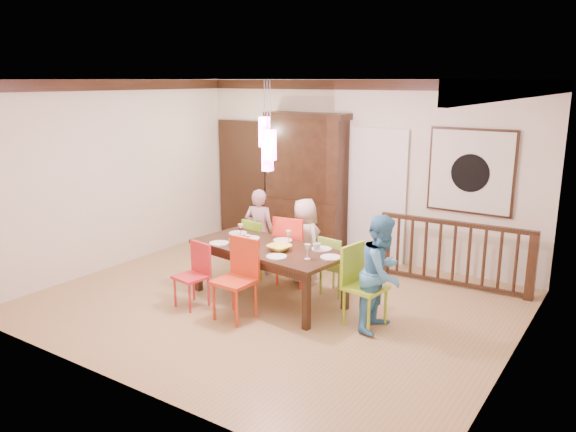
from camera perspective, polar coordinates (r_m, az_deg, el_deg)
The scene contains 37 objects.
floor at distance 7.59m, azimuth -1.55°, elevation -8.77°, with size 6.00×6.00×0.00m, color #A2804E.
ceiling at distance 7.01m, azimuth -1.70°, elevation 13.69°, with size 6.00×6.00×0.00m, color white.
wall_back at distance 9.28m, azimuth 7.32°, elevation 4.60°, with size 6.00×6.00×0.00m, color beige.
wall_left at distance 9.20m, azimuth -17.13°, elevation 4.01°, with size 5.00×5.00×0.00m, color beige.
wall_right at distance 6.00m, azimuth 22.51°, elevation -1.35°, with size 5.00×5.00×0.00m, color beige.
crown_molding at distance 7.01m, azimuth -1.70°, elevation 13.04°, with size 6.00×5.00×0.16m, color black, non-canonical shape.
panel_door at distance 10.58m, azimuth -4.61°, elevation 3.58°, with size 1.04×0.07×2.24m, color black.
white_doorway at distance 9.18m, azimuth 9.11°, elevation 1.89°, with size 0.97×0.05×2.22m, color silver.
painting at distance 8.59m, azimuth 18.07°, elevation 4.31°, with size 1.25×0.06×1.25m.
pendant_cluster at distance 7.17m, azimuth -2.10°, elevation 7.34°, with size 0.27×0.21×1.14m.
dining_table at distance 7.47m, azimuth -2.00°, elevation -3.71°, with size 2.21×1.21×0.75m.
chair_far_left at distance 8.46m, azimuth -2.81°, elevation -2.79°, with size 0.45×0.45×0.88m.
chair_far_mid at distance 8.10m, azimuth 0.64°, elevation -2.92°, with size 0.52×0.52×1.02m.
chair_far_right at distance 7.74m, azimuth 4.96°, elevation -4.58°, with size 0.42×0.42×0.83m.
chair_near_left at distance 7.40m, azimuth -9.84°, elevation -5.58°, with size 0.43×0.43×0.84m.
chair_near_mid at distance 6.93m, azimuth -5.47°, elevation -5.96°, with size 0.47×0.47×1.00m.
chair_end_right at distance 6.80m, azimuth 7.89°, elevation -6.56°, with size 0.51×0.51×0.98m.
china_hutch at distance 9.58m, azimuth 1.89°, elevation 3.39°, with size 1.50×0.46×2.37m.
balustrade at distance 8.35m, azimuth 16.51°, elevation -3.58°, with size 2.20×0.19×0.96m.
person_far_left at distance 8.52m, azimuth -2.91°, elevation -1.60°, with size 0.48×0.31×1.31m, color #DAA6B1.
person_far_mid at distance 8.10m, azimuth 1.71°, elevation -2.60°, with size 0.61×0.40×1.26m, color #C2B092.
person_end_right at distance 6.69m, azimuth 9.54°, elevation -5.73°, with size 0.68×0.53×1.40m, color #4692C6.
serving_bowl at distance 7.26m, azimuth -0.87°, elevation -3.24°, with size 0.29×0.29×0.07m, color yellow.
small_bowl at distance 7.63m, azimuth -3.68°, elevation -2.44°, with size 0.22×0.22×0.07m, color white.
cup_left at distance 7.52m, azimuth -5.54°, elevation -2.58°, with size 0.13×0.13×0.10m, color silver.
cup_right at distance 7.25m, azimuth 2.92°, elevation -3.17°, with size 0.11×0.11×0.10m, color silver.
plate_far_left at distance 8.08m, azimuth -5.11°, elevation -1.74°, with size 0.26×0.26×0.01m, color white.
plate_far_mid at distance 7.69m, azimuth -0.54°, elevation -2.49°, with size 0.26×0.26×0.01m, color white.
plate_far_right at distance 7.32m, azimuth 3.44°, elevation -3.34°, with size 0.26×0.26×0.01m, color white.
plate_near_left at distance 7.61m, azimuth -7.02°, elevation -2.76°, with size 0.26×0.26×0.01m, color white.
plate_near_mid at distance 6.99m, azimuth -1.18°, elevation -4.15°, with size 0.26×0.26×0.01m, color white.
plate_end_right at distance 6.99m, azimuth 4.36°, elevation -4.20°, with size 0.26×0.26×0.01m, color white.
wine_glass_a at distance 7.87m, azimuth -4.84°, elevation -1.49°, with size 0.08×0.08×0.19m, color #590C19, non-canonical shape.
wine_glass_b at distance 7.51m, azimuth 0.05°, elevation -2.19°, with size 0.08×0.08×0.19m, color silver, non-canonical shape.
wine_glass_c at distance 7.31m, azimuth -4.09°, elevation -2.67°, with size 0.08×0.08×0.19m, color #590C19, non-canonical shape.
wine_glass_d at distance 6.90m, azimuth 1.99°, elevation -3.64°, with size 0.08×0.08×0.19m, color silver, non-canonical shape.
napkin at distance 7.22m, azimuth -3.79°, elevation -3.61°, with size 0.18×0.14×0.01m, color #D83359.
Camera 1 is at (4.04, -5.73, 2.90)m, focal length 35.00 mm.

